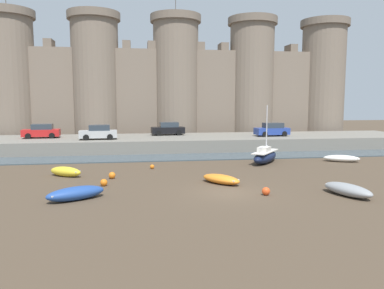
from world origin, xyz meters
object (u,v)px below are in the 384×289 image
object	(u,v)px
mooring_buoy_near_shore	(266,191)
car_quay_centre_west	(272,130)
rowboat_foreground_right	(342,158)
mooring_buoy_off_centre	(112,175)
rowboat_midflat_left	(348,189)
sailboat_near_channel_left	(265,156)
rowboat_near_channel_right	(76,193)
car_quay_centre_east	(99,132)
mooring_buoy_near_channel	(152,167)
rowboat_midflat_right	(221,179)
car_quay_east	(168,129)
car_quay_west	(41,131)
mooring_buoy_mid_mud	(104,183)
rowboat_foreground_centre	(66,171)

from	to	relation	value
mooring_buoy_near_shore	car_quay_centre_west	world-z (taller)	car_quay_centre_west
rowboat_foreground_right	mooring_buoy_near_shore	distance (m)	15.95
mooring_buoy_off_centre	rowboat_midflat_left	bearing A→B (deg)	-26.42
sailboat_near_channel_left	rowboat_foreground_right	size ratio (longest dim) A/B	1.55
rowboat_near_channel_right	car_quay_centre_east	bearing A→B (deg)	91.78
mooring_buoy_near_channel	rowboat_foreground_right	bearing A→B (deg)	3.61
rowboat_near_channel_right	rowboat_midflat_left	bearing A→B (deg)	-4.95
rowboat_midflat_left	car_quay_centre_west	world-z (taller)	car_quay_centre_west
car_quay_centre_west	rowboat_midflat_right	bearing A→B (deg)	-119.77
rowboat_near_channel_right	car_quay_east	world-z (taller)	car_quay_east
sailboat_near_channel_left	rowboat_midflat_right	xyz separation A→B (m)	(-6.00, -7.94, -0.31)
rowboat_midflat_left	car_quay_west	xyz separation A→B (m)	(-23.56, 24.50, 1.86)
car_quay_east	car_quay_centre_east	bearing A→B (deg)	-153.00
rowboat_near_channel_right	car_quay_centre_west	xyz separation A→B (m)	(19.92, 21.47, 1.83)
mooring_buoy_mid_mud	rowboat_near_channel_right	bearing A→B (deg)	-110.95
sailboat_near_channel_left	car_quay_centre_west	bearing A→B (deg)	66.55
rowboat_midflat_left	mooring_buoy_mid_mud	size ratio (longest dim) A/B	7.47
rowboat_midflat_right	rowboat_foreground_centre	world-z (taller)	rowboat_foreground_centre
mooring_buoy_near_channel	mooring_buoy_near_shore	bearing A→B (deg)	-56.83
rowboat_foreground_right	car_quay_centre_east	world-z (taller)	car_quay_centre_east
rowboat_foreground_centre	car_quay_east	distance (m)	19.91
mooring_buoy_mid_mud	mooring_buoy_near_channel	distance (m)	6.94
rowboat_foreground_centre	car_quay_centre_east	world-z (taller)	car_quay_centre_east
rowboat_midflat_left	mooring_buoy_off_centre	bearing A→B (deg)	153.58
rowboat_midflat_right	car_quay_west	size ratio (longest dim) A/B	0.75
rowboat_midflat_right	mooring_buoy_mid_mud	world-z (taller)	rowboat_midflat_right
car_quay_east	mooring_buoy_near_channel	bearing A→B (deg)	-99.89
mooring_buoy_off_centre	mooring_buoy_near_channel	bearing A→B (deg)	49.16
rowboat_foreground_right	mooring_buoy_off_centre	world-z (taller)	rowboat_foreground_right
car_quay_centre_east	car_quay_west	world-z (taller)	same
rowboat_foreground_centre	mooring_buoy_near_shore	distance (m)	15.32
rowboat_foreground_centre	car_quay_west	xyz separation A→B (m)	(-5.47, 15.91, 1.85)
rowboat_midflat_right	mooring_buoy_off_centre	size ratio (longest dim) A/B	6.28
mooring_buoy_off_centre	mooring_buoy_near_shore	xyz separation A→B (m)	(9.65, -6.39, 0.00)
mooring_buoy_off_centre	car_quay_east	bearing A→B (deg)	72.97
sailboat_near_channel_left	car_quay_centre_east	size ratio (longest dim) A/B	1.27
mooring_buoy_off_centre	rowboat_near_channel_right	bearing A→B (deg)	-106.41
mooring_buoy_off_centre	mooring_buoy_mid_mud	world-z (taller)	mooring_buoy_off_centre
rowboat_near_channel_right	rowboat_foreground_right	bearing A→B (deg)	24.84
rowboat_midflat_right	car_quay_east	size ratio (longest dim) A/B	0.75
mooring_buoy_off_centre	mooring_buoy_mid_mud	size ratio (longest dim) A/B	1.03
car_quay_east	rowboat_foreground_right	bearing A→B (deg)	-42.68
rowboat_midflat_right	rowboat_near_channel_right	world-z (taller)	rowboat_near_channel_right
car_quay_centre_west	car_quay_centre_east	xyz separation A→B (m)	(-20.56, -0.94, 0.00)
mooring_buoy_near_shore	car_quay_centre_west	size ratio (longest dim) A/B	0.12
rowboat_midflat_left	mooring_buoy_off_centre	distance (m)	16.23
rowboat_near_channel_right	car_quay_centre_east	world-z (taller)	car_quay_centre_east
mooring_buoy_off_centre	mooring_buoy_near_shore	distance (m)	11.57
rowboat_foreground_right	rowboat_near_channel_right	bearing A→B (deg)	-155.16
rowboat_foreground_right	car_quay_centre_west	xyz separation A→B (m)	(-2.87, 10.91, 1.91)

